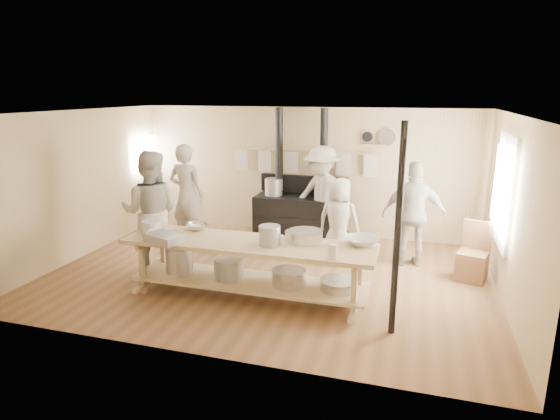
{
  "coord_description": "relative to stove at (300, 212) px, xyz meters",
  "views": [
    {
      "loc": [
        2.22,
        -6.79,
        2.92
      ],
      "look_at": [
        0.15,
        0.2,
        1.05
      ],
      "focal_mm": 30.0,
      "sensor_mm": 36.0,
      "label": 1
    }
  ],
  "objects": [
    {
      "name": "ground",
      "position": [
        0.01,
        -2.12,
        -0.52
      ],
      "size": [
        7.0,
        7.0,
        0.0
      ],
      "primitive_type": "plane",
      "color": "brown",
      "rests_on": "ground"
    },
    {
      "name": "room_shell",
      "position": [
        0.01,
        -2.12,
        1.1
      ],
      "size": [
        7.0,
        7.0,
        7.0
      ],
      "color": "tan",
      "rests_on": "ground"
    },
    {
      "name": "window_right",
      "position": [
        3.48,
        -1.52,
        0.98
      ],
      "size": [
        0.09,
        1.5,
        1.65
      ],
      "color": "beige",
      "rests_on": "ground"
    },
    {
      "name": "left_opening",
      "position": [
        -3.44,
        -0.12,
        1.08
      ],
      "size": [
        0.0,
        0.9,
        0.9
      ],
      "color": "white",
      "rests_on": "ground"
    },
    {
      "name": "stove",
      "position": [
        0.0,
        0.0,
        0.0
      ],
      "size": [
        1.9,
        0.75,
        2.6
      ],
      "color": "black",
      "rests_on": "ground"
    },
    {
      "name": "towel_rail",
      "position": [
        0.01,
        0.28,
        1.04
      ],
      "size": [
        3.0,
        0.04,
        0.47
      ],
      "color": "tan",
      "rests_on": "ground"
    },
    {
      "name": "back_wall_shelf",
      "position": [
        1.47,
        0.32,
        1.48
      ],
      "size": [
        0.63,
        0.14,
        0.32
      ],
      "color": "tan",
      "rests_on": "ground"
    },
    {
      "name": "prep_table",
      "position": [
        -0.0,
        -3.02,
        -0.0
      ],
      "size": [
        3.6,
        0.9,
        0.85
      ],
      "color": "tan",
      "rests_on": "ground"
    },
    {
      "name": "support_post",
      "position": [
        2.06,
        -3.47,
        0.78
      ],
      "size": [
        0.08,
        0.08,
        2.6
      ],
      "primitive_type": "cylinder",
      "color": "black",
      "rests_on": "ground"
    },
    {
      "name": "cook_far_left",
      "position": [
        -1.96,
        -1.06,
        0.46
      ],
      "size": [
        0.74,
        0.51,
        1.97
      ],
      "primitive_type": "imported",
      "rotation": [
        0.0,
        0.0,
        3.09
      ],
      "color": "beige",
      "rests_on": "ground"
    },
    {
      "name": "cook_left",
      "position": [
        -1.87,
        -2.46,
        0.48
      ],
      "size": [
        1.15,
        1.0,
        2.01
      ],
      "primitive_type": "imported",
      "rotation": [
        0.0,
        0.0,
        3.43
      ],
      "color": "beige",
      "rests_on": "ground"
    },
    {
      "name": "cook_center",
      "position": [
        1.01,
        -1.28,
        0.24
      ],
      "size": [
        0.81,
        0.6,
        1.52
      ],
      "primitive_type": "imported",
      "rotation": [
        0.0,
        0.0,
        2.97
      ],
      "color": "beige",
      "rests_on": "ground"
    },
    {
      "name": "cook_right",
      "position": [
        2.22,
        -0.97,
        0.38
      ],
      "size": [
        1.11,
        0.6,
        1.79
      ],
      "primitive_type": "imported",
      "rotation": [
        0.0,
        0.0,
        3.3
      ],
      "color": "beige",
      "rests_on": "ground"
    },
    {
      "name": "cook_by_window",
      "position": [
        0.5,
        -0.28,
        0.44
      ],
      "size": [
        1.41,
        1.12,
        1.92
      ],
      "primitive_type": "imported",
      "rotation": [
        0.0,
        0.0,
        -0.38
      ],
      "color": "beige",
      "rests_on": "ground"
    },
    {
      "name": "chair",
      "position": [
        3.16,
        -1.39,
        -0.25
      ],
      "size": [
        0.54,
        0.54,
        0.93
      ],
      "rotation": [
        0.0,
        0.0,
        -0.28
      ],
      "color": "brown",
      "rests_on": "ground"
    },
    {
      "name": "bowl_white_a",
      "position": [
        -1.27,
        -3.2,
        0.38
      ],
      "size": [
        0.51,
        0.51,
        0.1
      ],
      "primitive_type": "imported",
      "rotation": [
        0.0,
        0.0,
        0.32
      ],
      "color": "silver",
      "rests_on": "prep_table"
    },
    {
      "name": "bowl_steel_a",
      "position": [
        -0.95,
        -2.69,
        0.38
      ],
      "size": [
        0.43,
        0.43,
        0.1
      ],
      "primitive_type": "imported",
      "rotation": [
        0.0,
        0.0,
        0.95
      ],
      "color": "silver",
      "rests_on": "prep_table"
    },
    {
      "name": "bowl_white_b",
      "position": [
        1.56,
        -2.69,
        0.38
      ],
      "size": [
        0.61,
        0.61,
        0.11
      ],
      "primitive_type": "imported",
      "rotation": [
        0.0,
        0.0,
        2.08
      ],
      "color": "silver",
      "rests_on": "prep_table"
    },
    {
      "name": "bowl_steel_b",
      "position": [
        0.64,
        -2.69,
        0.38
      ],
      "size": [
        0.45,
        0.45,
        0.11
      ],
      "primitive_type": "imported",
      "rotation": [
        0.0,
        0.0,
        3.46
      ],
      "color": "silver",
      "rests_on": "prep_table"
    },
    {
      "name": "roasting_pan",
      "position": [
        -1.12,
        -3.35,
        0.39
      ],
      "size": [
        0.6,
        0.49,
        0.11
      ],
      "primitive_type": "cube",
      "rotation": [
        0.0,
        0.0,
        -0.33
      ],
      "color": "#B2B2B7",
      "rests_on": "prep_table"
    },
    {
      "name": "mixing_bowl_large",
      "position": [
        0.77,
        -2.77,
        0.41
      ],
      "size": [
        0.54,
        0.54,
        0.16
      ],
      "primitive_type": "cylinder",
      "rotation": [
        0.0,
        0.0,
        -0.09
      ],
      "color": "silver",
      "rests_on": "prep_table"
    },
    {
      "name": "bucket_galv",
      "position": [
        0.34,
        -3.07,
        0.47
      ],
      "size": [
        0.37,
        0.37,
        0.27
      ],
      "primitive_type": "cylinder",
      "rotation": [
        0.0,
        0.0,
        0.29
      ],
      "color": "gray",
      "rests_on": "prep_table"
    },
    {
      "name": "deep_bowl_enamel",
      "position": [
        -1.54,
        -3.0,
        0.42
      ],
      "size": [
        0.35,
        0.35,
        0.18
      ],
      "primitive_type": "cylinder",
      "rotation": [
        0.0,
        0.0,
        -0.27
      ],
      "color": "silver",
      "rests_on": "prep_table"
    },
    {
      "name": "pitcher",
      "position": [
        1.27,
        -3.35,
        0.42
      ],
      "size": [
        0.15,
        0.15,
        0.19
      ],
      "primitive_type": "cylinder",
      "rotation": [
        0.0,
        0.0,
        -0.25
      ],
      "color": "silver",
      "rests_on": "prep_table"
    }
  ]
}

